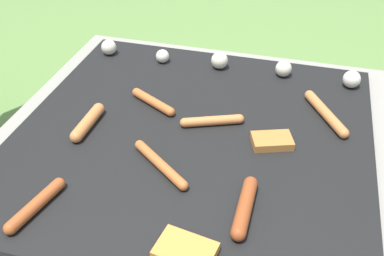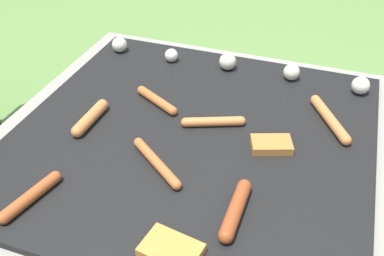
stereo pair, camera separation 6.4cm
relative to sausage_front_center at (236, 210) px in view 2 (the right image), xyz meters
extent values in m
plane|color=#608442|center=(-0.17, 0.22, -0.40)|extent=(14.00, 14.00, 0.00)
cube|color=gray|center=(-0.17, 0.22, -0.22)|extent=(0.99, 0.99, 0.37)
cube|color=black|center=(-0.17, 0.22, -0.02)|extent=(0.87, 0.87, 0.02)
cylinder|color=#C6753D|center=(-0.43, 0.18, 0.00)|extent=(0.03, 0.12, 0.03)
sphere|color=#C6753D|center=(-0.43, 0.24, 0.00)|extent=(0.03, 0.03, 0.03)
sphere|color=#C6753D|center=(-0.43, 0.12, 0.00)|extent=(0.03, 0.03, 0.03)
cylinder|color=#C6753D|center=(-0.13, 0.27, 0.00)|extent=(0.14, 0.08, 0.02)
sphere|color=#C6753D|center=(-0.07, 0.30, 0.00)|extent=(0.02, 0.02, 0.02)
sphere|color=#C6753D|center=(-0.20, 0.25, 0.00)|extent=(0.02, 0.02, 0.02)
cylinder|color=#A34C23|center=(-0.41, -0.10, 0.00)|extent=(0.06, 0.14, 0.03)
sphere|color=#A34C23|center=(-0.42, -0.17, 0.00)|extent=(0.03, 0.03, 0.03)
sphere|color=#A34C23|center=(-0.39, -0.04, 0.00)|extent=(0.03, 0.03, 0.03)
cylinder|color=#B7602D|center=(-0.21, 0.08, 0.00)|extent=(0.15, 0.12, 0.02)
sphere|color=#B7602D|center=(-0.28, 0.14, 0.00)|extent=(0.02, 0.02, 0.02)
sphere|color=#B7602D|center=(-0.14, 0.03, 0.00)|extent=(0.02, 0.02, 0.02)
cylinder|color=#93421E|center=(0.00, 0.00, 0.00)|extent=(0.03, 0.14, 0.03)
sphere|color=#93421E|center=(0.00, -0.07, 0.00)|extent=(0.03, 0.03, 0.03)
sphere|color=#93421E|center=(0.00, 0.07, 0.00)|extent=(0.03, 0.03, 0.03)
cylinder|color=#B7602D|center=(-0.31, 0.32, 0.00)|extent=(0.13, 0.09, 0.02)
sphere|color=#B7602D|center=(-0.37, 0.35, 0.00)|extent=(0.02, 0.02, 0.02)
sphere|color=#B7602D|center=(-0.25, 0.28, 0.00)|extent=(0.02, 0.02, 0.02)
cylinder|color=#C6753D|center=(0.15, 0.38, 0.00)|extent=(0.11, 0.17, 0.03)
sphere|color=#C6753D|center=(0.10, 0.46, 0.00)|extent=(0.03, 0.03, 0.03)
sphere|color=#C6753D|center=(0.19, 0.31, 0.00)|extent=(0.03, 0.03, 0.03)
cube|color=#B27033|center=(0.03, 0.23, -0.01)|extent=(0.11, 0.09, 0.02)
cube|color=#D18438|center=(-0.09, -0.13, -0.01)|extent=(0.12, 0.09, 0.02)
sphere|color=beige|center=(-0.54, 0.56, 0.01)|extent=(0.05, 0.05, 0.05)
sphere|color=silver|center=(-0.36, 0.56, 0.01)|extent=(0.04, 0.04, 0.04)
sphere|color=beige|center=(-0.18, 0.57, 0.01)|extent=(0.05, 0.05, 0.05)
sphere|color=beige|center=(0.02, 0.57, 0.01)|extent=(0.05, 0.05, 0.05)
sphere|color=silver|center=(0.21, 0.56, 0.01)|extent=(0.05, 0.05, 0.05)
camera|label=1|loc=(0.06, -0.63, 0.67)|focal=42.00mm
camera|label=2|loc=(0.12, -0.61, 0.67)|focal=42.00mm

